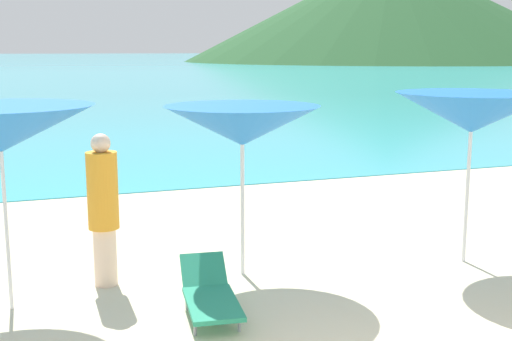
{
  "coord_description": "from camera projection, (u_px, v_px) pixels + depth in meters",
  "views": [
    {
      "loc": [
        -2.77,
        -3.73,
        2.89
      ],
      "look_at": [
        0.37,
        5.01,
        1.2
      ],
      "focal_mm": 46.83,
      "sensor_mm": 36.0,
      "label": 1
    }
  ],
  "objects": [
    {
      "name": "headland_hill",
      "position": [
        391.0,
        8.0,
        157.99
      ],
      "size": [
        98.43,
        98.43,
        24.86
      ],
      "primitive_type": "cone",
      "color": "#235128",
      "rests_on": "ground_plane"
    },
    {
      "name": "lounge_chair_4",
      "position": [
        210.0,
        294.0,
        7.33
      ],
      "size": [
        0.7,
        1.44,
        0.52
      ],
      "rotation": [
        0.0,
        0.0,
        -0.13
      ],
      "color": "#268C66",
      "rests_on": "ground_plane"
    },
    {
      "name": "ground_plane",
      "position": [
        161.0,
        194.0,
        14.18
      ],
      "size": [
        50.0,
        100.0,
        0.3
      ],
      "primitive_type": "cube",
      "color": "beige"
    },
    {
      "name": "umbrella_3",
      "position": [
        242.0,
        126.0,
        8.36
      ],
      "size": [
        2.16,
        2.16,
        2.2
      ],
      "color": "silver",
      "rests_on": "ground_plane"
    },
    {
      "name": "ocean_water",
      "position": [
        23.0,
        58.0,
        217.49
      ],
      "size": [
        650.0,
        440.0,
        0.02
      ],
      "primitive_type": "cube",
      "color": "#38B7CC",
      "rests_on": "ground_plane"
    },
    {
      "name": "beachgoer_2",
      "position": [
        103.0,
        206.0,
        8.14
      ],
      "size": [
        0.38,
        0.38,
        1.9
      ],
      "rotation": [
        0.0,
        0.0,
        4.24
      ],
      "color": "beige",
      "rests_on": "ground_plane"
    },
    {
      "name": "umbrella_4",
      "position": [
        472.0,
        113.0,
        8.87
      ],
      "size": [
        2.23,
        2.23,
        2.33
      ],
      "color": "silver",
      "rests_on": "ground_plane"
    },
    {
      "name": "umbrella_2",
      "position": [
        0.0,
        129.0,
        7.19
      ],
      "size": [
        2.11,
        2.11,
        2.3
      ],
      "color": "silver",
      "rests_on": "ground_plane"
    }
  ]
}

